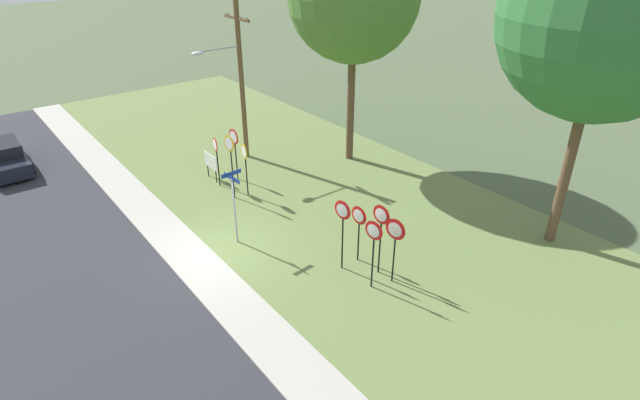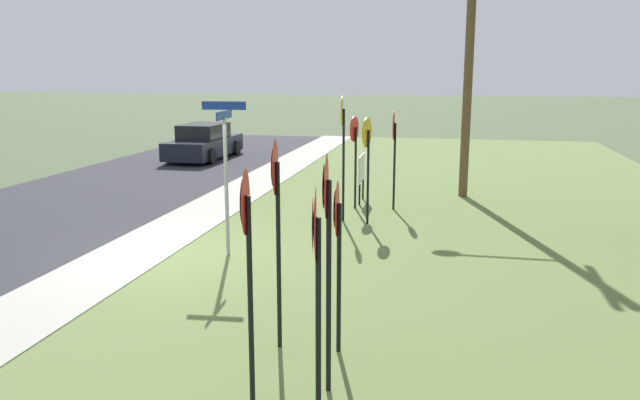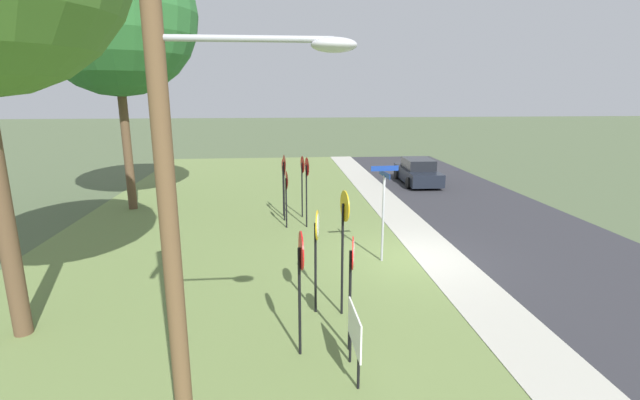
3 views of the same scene
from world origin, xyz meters
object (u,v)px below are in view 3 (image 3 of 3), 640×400
object	(u,v)px
notice_board	(355,332)
oak_tree_right	(113,13)
stop_sign_far_left	(344,227)
yield_sign_near_left	(287,186)
stop_sign_near_left	(317,240)
stop_sign_near_right	(301,267)
yield_sign_center	(307,176)
street_name_post	(383,205)
stop_sign_far_center	(352,270)
utility_pole	(179,154)
yield_sign_near_right	(284,173)
parked_sedan_distant	(418,172)
yield_sign_far_left	(284,172)
yield_sign_far_right	(303,172)

from	to	relation	value
notice_board	oak_tree_right	bearing A→B (deg)	30.16
stop_sign_far_left	yield_sign_near_left	xyz separation A→B (m)	(6.77, 1.10, -0.49)
stop_sign_near_left	stop_sign_near_right	bearing A→B (deg)	174.79
yield_sign_center	street_name_post	size ratio (longest dim) A/B	0.91
stop_sign_near_right	stop_sign_far_center	size ratio (longest dim) A/B	1.06
stop_sign_near_left	utility_pole	world-z (taller)	utility_pole
yield_sign_near_right	street_name_post	distance (m)	5.96
parked_sedan_distant	yield_sign_near_left	bearing A→B (deg)	138.06
yield_sign_near_right	yield_sign_center	size ratio (longest dim) A/B	0.91
yield_sign_far_left	yield_sign_far_right	distance (m)	0.85
yield_sign_far_right	parked_sedan_distant	xyz separation A→B (m)	(6.42, -6.77, -1.23)
stop_sign_near_right	street_name_post	world-z (taller)	street_name_post
yield_sign_far_left	yield_sign_center	bearing A→B (deg)	-147.02
yield_sign_near_right	yield_sign_far_left	bearing A→B (deg)	170.74
stop_sign_far_left	stop_sign_far_center	xyz separation A→B (m)	(-1.45, 0.06, -0.41)
utility_pole	stop_sign_near_right	bearing A→B (deg)	-36.96
stop_sign_near_right	yield_sign_near_right	distance (m)	9.90
stop_sign_near_right	parked_sedan_distant	world-z (taller)	stop_sign_near_right
stop_sign_far_center	yield_sign_near_left	bearing A→B (deg)	17.09
yield_sign_far_left	yield_sign_far_right	size ratio (longest dim) A/B	1.05
yield_sign_far_right	yield_sign_center	distance (m)	1.39
utility_pole	notice_board	bearing A→B (deg)	-61.18
stop_sign_near_right	yield_sign_near_right	bearing A→B (deg)	-2.63
stop_sign_far_center	yield_sign_far_left	distance (m)	9.27
yield_sign_center	oak_tree_right	bearing A→B (deg)	55.56
yield_sign_far_left	notice_board	xyz separation A→B (m)	(-10.00, -1.04, -1.10)
oak_tree_right	parked_sedan_distant	world-z (taller)	oak_tree_right
oak_tree_right	street_name_post	bearing A→B (deg)	-127.07
stop_sign_far_left	parked_sedan_distant	bearing A→B (deg)	-30.60
utility_pole	yield_sign_center	bearing A→B (deg)	-12.13
stop_sign_far_center	notice_board	size ratio (longest dim) A/B	1.85
stop_sign_near_right	oak_tree_right	size ratio (longest dim) A/B	0.22
street_name_post	oak_tree_right	distance (m)	13.30
yield_sign_near_right	yield_sign_center	bearing A→B (deg)	-163.38
utility_pole	notice_board	xyz separation A→B (m)	(1.36, -2.47, -3.34)
yield_sign_far_left	yield_sign_center	size ratio (longest dim) A/B	0.99
street_name_post	parked_sedan_distant	bearing A→B (deg)	-26.59
stop_sign_near_left	yield_sign_far_right	bearing A→B (deg)	8.56
yield_sign_center	stop_sign_far_left	bearing A→B (deg)	173.42
stop_sign_far_center	stop_sign_near_right	bearing A→B (deg)	103.80
stop_sign_near_left	stop_sign_near_right	size ratio (longest dim) A/B	0.98
yield_sign_near_left	yield_sign_far_left	distance (m)	1.04
stop_sign_far_center	yield_sign_far_right	distance (m)	9.64
stop_sign_far_center	parked_sedan_distant	world-z (taller)	stop_sign_far_center
yield_sign_far_left	notice_board	world-z (taller)	yield_sign_far_left
stop_sign_far_left	yield_sign_near_left	distance (m)	6.88
yield_sign_far_left	yield_sign_far_right	bearing A→B (deg)	-66.69
stop_sign_far_left	yield_sign_far_left	world-z (taller)	stop_sign_far_left
stop_sign_far_center	oak_tree_right	bearing A→B (deg)	43.19
street_name_post	utility_pole	world-z (taller)	utility_pole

